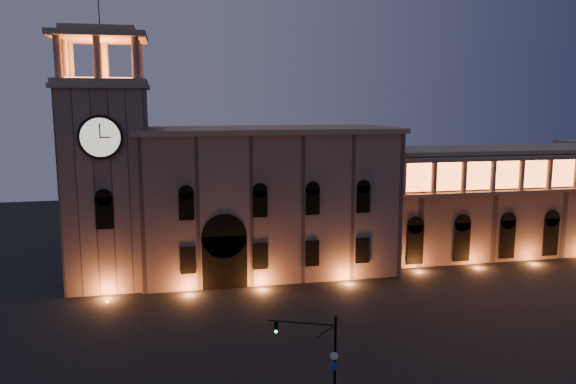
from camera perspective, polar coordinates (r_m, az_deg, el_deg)
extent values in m
plane|color=black|center=(50.68, 4.83, -14.87)|extent=(160.00, 160.00, 0.00)
cube|color=#7E5F52|center=(68.34, -2.02, -1.06)|extent=(30.00, 12.00, 17.00)
cube|color=gray|center=(67.34, -2.06, 6.33)|extent=(30.80, 12.80, 0.60)
cube|color=black|center=(63.59, -6.50, -6.98)|extent=(5.00, 1.40, 6.00)
cylinder|color=black|center=(62.83, -6.55, -4.35)|extent=(5.00, 1.40, 5.00)
cube|color=orange|center=(63.46, -6.48, -7.21)|extent=(4.20, 0.20, 5.00)
cube|color=#7E5F52|center=(66.31, -17.82, 0.38)|extent=(9.00, 9.00, 22.00)
cube|color=gray|center=(65.63, -18.30, 10.13)|extent=(9.80, 9.80, 0.50)
cylinder|color=black|center=(61.07, -18.52, 5.29)|extent=(4.60, 0.35, 4.60)
cylinder|color=beige|center=(60.93, -18.54, 5.29)|extent=(4.00, 0.12, 4.00)
cube|color=gray|center=(65.65, -18.33, 10.57)|extent=(9.40, 9.40, 0.50)
cube|color=orange|center=(65.66, -18.34, 10.83)|extent=(6.80, 6.80, 0.15)
cylinder|color=gray|center=(62.54, -22.36, 12.60)|extent=(0.76, 0.76, 4.20)
cylinder|color=gray|center=(62.00, -18.82, 12.83)|extent=(0.76, 0.76, 4.20)
cylinder|color=gray|center=(61.69, -15.22, 13.02)|extent=(0.76, 0.76, 4.20)
cylinder|color=gray|center=(70.02, -21.25, 12.22)|extent=(0.76, 0.76, 4.20)
cylinder|color=gray|center=(69.54, -18.08, 12.41)|extent=(0.76, 0.76, 4.20)
cylinder|color=gray|center=(69.27, -14.88, 12.57)|extent=(0.76, 0.76, 4.20)
cylinder|color=gray|center=(66.27, -21.77, 12.40)|extent=(0.76, 0.76, 4.20)
cylinder|color=gray|center=(65.48, -15.04, 12.78)|extent=(0.76, 0.76, 4.20)
cube|color=gray|center=(65.98, -18.54, 14.69)|extent=(9.80, 9.80, 0.60)
cube|color=gray|center=(66.04, -18.57, 15.21)|extent=(7.50, 7.50, 0.60)
cylinder|color=black|center=(66.34, -18.67, 17.18)|extent=(0.10, 0.10, 4.00)
cube|color=#795B4D|center=(83.21, 21.46, -0.90)|extent=(40.00, 10.00, 14.00)
cube|color=gray|center=(82.34, 21.75, 4.07)|extent=(40.60, 10.60, 0.50)
cube|color=gray|center=(78.40, 23.75, 0.08)|extent=(40.00, 1.20, 0.40)
cube|color=gray|center=(77.90, 23.96, 3.20)|extent=(40.00, 1.40, 0.50)
cube|color=orange|center=(78.56, 23.63, 1.72)|extent=(38.00, 0.15, 3.60)
cylinder|color=gray|center=(69.16, 11.66, 1.39)|extent=(0.70, 0.70, 4.00)
cylinder|color=gray|center=(70.85, 14.63, 1.47)|extent=(0.70, 0.70, 4.00)
cylinder|color=gray|center=(72.73, 17.45, 1.53)|extent=(0.70, 0.70, 4.00)
cylinder|color=gray|center=(74.77, 20.12, 1.59)|extent=(0.70, 0.70, 4.00)
cylinder|color=gray|center=(76.96, 22.65, 1.65)|extent=(0.70, 0.70, 4.00)
cylinder|color=gray|center=(79.30, 25.03, 1.69)|extent=(0.70, 0.70, 4.00)
cylinder|color=black|center=(39.49, 4.79, -17.03)|extent=(0.18, 0.18, 6.40)
sphere|color=black|center=(38.16, 4.86, -12.59)|extent=(0.26, 0.26, 0.26)
cylinder|color=black|center=(38.66, 1.39, -13.14)|extent=(4.24, 1.91, 0.11)
cube|color=black|center=(39.15, -1.19, -13.57)|extent=(0.35, 0.34, 0.78)
cylinder|color=#0CE53F|center=(39.12, -1.24, -14.00)|extent=(0.18, 0.13, 0.16)
cylinder|color=silver|center=(39.11, 4.71, -16.27)|extent=(0.52, 0.25, 0.55)
cylinder|color=navy|center=(39.42, 4.70, -17.23)|extent=(0.52, 0.25, 0.55)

